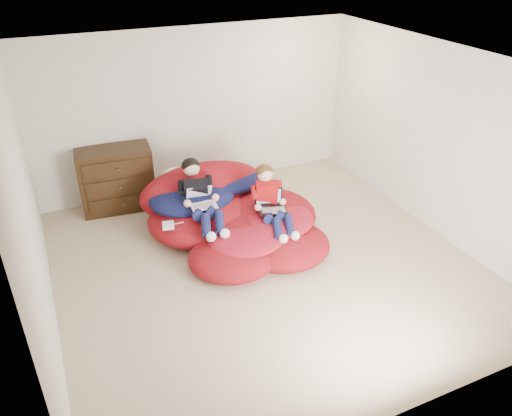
{
  "coord_description": "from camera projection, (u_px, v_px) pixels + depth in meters",
  "views": [
    {
      "loc": [
        -2.21,
        -4.64,
        3.72
      ],
      "look_at": [
        -0.02,
        0.22,
        0.7
      ],
      "focal_mm": 35.0,
      "sensor_mm": 36.0,
      "label": 1
    }
  ],
  "objects": [
    {
      "name": "dresser",
      "position": [
        117.0,
        179.0,
        7.34
      ],
      "size": [
        1.1,
        0.64,
        0.95
      ],
      "color": "#301E0D",
      "rests_on": "ground"
    },
    {
      "name": "younger_boy",
      "position": [
        271.0,
        198.0,
        6.47
      ],
      "size": [
        0.4,
        0.91,
        0.73
      ],
      "color": "#B61011",
      "rests_on": "beanbag_pile"
    },
    {
      "name": "room_shell",
      "position": [
        265.0,
        249.0,
        6.19
      ],
      "size": [
        5.1,
        5.1,
        2.77
      ],
      "color": "tan",
      "rests_on": "ground"
    },
    {
      "name": "beanbag_pile",
      "position": [
        231.0,
        216.0,
        6.81
      ],
      "size": [
        2.31,
        2.35,
        0.88
      ],
      "color": "maroon",
      "rests_on": "ground"
    },
    {
      "name": "laptop_black",
      "position": [
        271.0,
        204.0,
        6.49
      ],
      "size": [
        0.42,
        0.38,
        0.27
      ],
      "color": "black",
      "rests_on": "younger_boy"
    },
    {
      "name": "laptop_white",
      "position": [
        202.0,
        200.0,
        6.47
      ],
      "size": [
        0.35,
        0.38,
        0.22
      ],
      "color": "silver",
      "rests_on": "older_boy"
    },
    {
      "name": "older_boy",
      "position": [
        199.0,
        194.0,
        6.52
      ],
      "size": [
        0.41,
        1.17,
        0.69
      ],
      "color": "black",
      "rests_on": "beanbag_pile"
    },
    {
      "name": "power_adapter",
      "position": [
        168.0,
        225.0,
        6.31
      ],
      "size": [
        0.17,
        0.17,
        0.05
      ],
      "primitive_type": "cube",
      "rotation": [
        0.0,
        0.0,
        -0.23
      ],
      "color": "silver",
      "rests_on": "beanbag_pile"
    },
    {
      "name": "cream_pillow",
      "position": [
        175.0,
        176.0,
        7.09
      ],
      "size": [
        0.4,
        0.25,
        0.25
      ],
      "primitive_type": "ellipsoid",
      "color": "beige",
      "rests_on": "beanbag_pile"
    }
  ]
}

